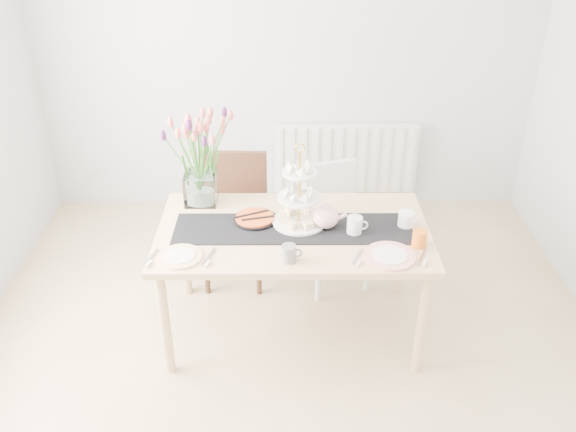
{
  "coord_description": "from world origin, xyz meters",
  "views": [
    {
      "loc": [
        -0.01,
        -2.5,
        2.62
      ],
      "look_at": [
        0.0,
        0.51,
        0.87
      ],
      "focal_mm": 38.0,
      "sensor_mm": 36.0,
      "label": 1
    }
  ],
  "objects_px": {
    "tulip_vase": "(197,144)",
    "plate_right": "(390,256)",
    "chair_white": "(331,216)",
    "tart_tin": "(255,219)",
    "dining_table": "(293,240)",
    "mug_white": "(355,225)",
    "chair_brown": "(234,208)",
    "teapot": "(326,217)",
    "radiator": "(346,158)",
    "plate_left": "(180,257)",
    "cream_jug": "(406,220)",
    "cake_stand": "(299,204)",
    "mug_orange": "(419,239)",
    "mug_grey": "(289,254)"
  },
  "relations": [
    {
      "from": "plate_right",
      "to": "plate_left",
      "type": "bearing_deg",
      "value": 180.0
    },
    {
      "from": "radiator",
      "to": "mug_orange",
      "type": "xyz_separation_m",
      "value": [
        0.24,
        -1.82,
        0.35
      ]
    },
    {
      "from": "teapot",
      "to": "plate_right",
      "type": "height_order",
      "value": "teapot"
    },
    {
      "from": "mug_white",
      "to": "tulip_vase",
      "type": "bearing_deg",
      "value": 155.94
    },
    {
      "from": "tart_tin",
      "to": "mug_orange",
      "type": "relative_size",
      "value": 2.66
    },
    {
      "from": "cake_stand",
      "to": "teapot",
      "type": "height_order",
      "value": "cake_stand"
    },
    {
      "from": "mug_orange",
      "to": "plate_right",
      "type": "relative_size",
      "value": 0.34
    },
    {
      "from": "mug_white",
      "to": "dining_table",
      "type": "bearing_deg",
      "value": 170.94
    },
    {
      "from": "radiator",
      "to": "mug_orange",
      "type": "height_order",
      "value": "mug_orange"
    },
    {
      "from": "chair_brown",
      "to": "chair_white",
      "type": "relative_size",
      "value": 1.07
    },
    {
      "from": "mug_white",
      "to": "mug_orange",
      "type": "xyz_separation_m",
      "value": [
        0.35,
        -0.14,
        -0.0
      ]
    },
    {
      "from": "cream_jug",
      "to": "teapot",
      "type": "bearing_deg",
      "value": -158.2
    },
    {
      "from": "tulip_vase",
      "to": "plate_right",
      "type": "distance_m",
      "value": 1.33
    },
    {
      "from": "tart_tin",
      "to": "plate_left",
      "type": "relative_size",
      "value": 1.06
    },
    {
      "from": "dining_table",
      "to": "plate_right",
      "type": "height_order",
      "value": "plate_right"
    },
    {
      "from": "teapot",
      "to": "dining_table",
      "type": "bearing_deg",
      "value": -163.34
    },
    {
      "from": "tulip_vase",
      "to": "plate_right",
      "type": "xyz_separation_m",
      "value": [
        1.1,
        -0.64,
        -0.39
      ]
    },
    {
      "from": "mug_orange",
      "to": "plate_left",
      "type": "relative_size",
      "value": 0.4
    },
    {
      "from": "radiator",
      "to": "chair_white",
      "type": "distance_m",
      "value": 1.06
    },
    {
      "from": "cake_stand",
      "to": "cream_jug",
      "type": "bearing_deg",
      "value": -2.91
    },
    {
      "from": "tulip_vase",
      "to": "cream_jug",
      "type": "bearing_deg",
      "value": -14.06
    },
    {
      "from": "tulip_vase",
      "to": "plate_right",
      "type": "height_order",
      "value": "tulip_vase"
    },
    {
      "from": "tulip_vase",
      "to": "cake_stand",
      "type": "distance_m",
      "value": 0.72
    },
    {
      "from": "chair_white",
      "to": "plate_left",
      "type": "xyz_separation_m",
      "value": [
        -0.89,
        -0.89,
        0.26
      ]
    },
    {
      "from": "teapot",
      "to": "mug_orange",
      "type": "height_order",
      "value": "teapot"
    },
    {
      "from": "chair_brown",
      "to": "teapot",
      "type": "relative_size",
      "value": 3.72
    },
    {
      "from": "chair_white",
      "to": "tart_tin",
      "type": "xyz_separation_m",
      "value": [
        -0.5,
        -0.5,
        0.27
      ]
    },
    {
      "from": "dining_table",
      "to": "cake_stand",
      "type": "height_order",
      "value": "cake_stand"
    },
    {
      "from": "radiator",
      "to": "plate_left",
      "type": "relative_size",
      "value": 4.89
    },
    {
      "from": "radiator",
      "to": "mug_white",
      "type": "height_order",
      "value": "mug_white"
    },
    {
      "from": "radiator",
      "to": "chair_brown",
      "type": "distance_m",
      "value": 1.32
    },
    {
      "from": "tulip_vase",
      "to": "cake_stand",
      "type": "xyz_separation_m",
      "value": [
        0.61,
        -0.28,
        -0.26
      ]
    },
    {
      "from": "mug_orange",
      "to": "chair_brown",
      "type": "bearing_deg",
      "value": 98.81
    },
    {
      "from": "plate_right",
      "to": "cake_stand",
      "type": "bearing_deg",
      "value": 143.98
    },
    {
      "from": "dining_table",
      "to": "tart_tin",
      "type": "bearing_deg",
      "value": 158.09
    },
    {
      "from": "cream_jug",
      "to": "mug_orange",
      "type": "xyz_separation_m",
      "value": [
        0.04,
        -0.21,
        0.0
      ]
    },
    {
      "from": "dining_table",
      "to": "chair_brown",
      "type": "relative_size",
      "value": 1.76
    },
    {
      "from": "tulip_vase",
      "to": "mug_grey",
      "type": "bearing_deg",
      "value": -50.58
    },
    {
      "from": "chair_white",
      "to": "dining_table",
      "type": "bearing_deg",
      "value": -131.64
    },
    {
      "from": "mug_orange",
      "to": "tulip_vase",
      "type": "bearing_deg",
      "value": 113.18
    },
    {
      "from": "tart_tin",
      "to": "plate_right",
      "type": "relative_size",
      "value": 0.91
    },
    {
      "from": "teapot",
      "to": "mug_grey",
      "type": "distance_m",
      "value": 0.41
    },
    {
      "from": "tulip_vase",
      "to": "mug_grey",
      "type": "relative_size",
      "value": 7.37
    },
    {
      "from": "dining_table",
      "to": "tulip_vase",
      "type": "relative_size",
      "value": 2.24
    },
    {
      "from": "teapot",
      "to": "mug_white",
      "type": "height_order",
      "value": "teapot"
    },
    {
      "from": "plate_left",
      "to": "tart_tin",
      "type": "bearing_deg",
      "value": 44.57
    },
    {
      "from": "dining_table",
      "to": "cream_jug",
      "type": "distance_m",
      "value": 0.68
    },
    {
      "from": "tart_tin",
      "to": "cream_jug",
      "type": "bearing_deg",
      "value": -4.08
    },
    {
      "from": "tulip_vase",
      "to": "plate_right",
      "type": "bearing_deg",
      "value": -29.93
    },
    {
      "from": "cake_stand",
      "to": "tart_tin",
      "type": "distance_m",
      "value": 0.29
    }
  ]
}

